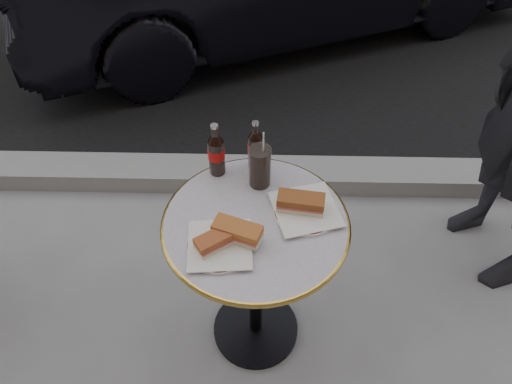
{
  "coord_description": "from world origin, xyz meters",
  "views": [
    {
      "loc": [
        0.03,
        -1.04,
        1.98
      ],
      "look_at": [
        0.0,
        0.05,
        0.82
      ],
      "focal_mm": 35.0,
      "sensor_mm": 36.0,
      "label": 1
    }
  ],
  "objects_px": {
    "plate_left": "(220,246)",
    "cola_bottle_right": "(255,145)",
    "bistro_table": "(256,283)",
    "cola_bottle_left": "(216,149)",
    "plate_right": "(306,211)",
    "cola_glass": "(260,167)"
  },
  "relations": [
    {
      "from": "plate_left",
      "to": "cola_bottle_right",
      "type": "xyz_separation_m",
      "value": [
        0.1,
        0.37,
        0.09
      ]
    },
    {
      "from": "cola_bottle_right",
      "to": "bistro_table",
      "type": "bearing_deg",
      "value": -88.53
    },
    {
      "from": "cola_bottle_left",
      "to": "cola_bottle_right",
      "type": "relative_size",
      "value": 1.07
    },
    {
      "from": "bistro_table",
      "to": "cola_bottle_left",
      "type": "relative_size",
      "value": 3.44
    },
    {
      "from": "plate_right",
      "to": "cola_glass",
      "type": "distance_m",
      "value": 0.21
    },
    {
      "from": "cola_bottle_left",
      "to": "cola_bottle_right",
      "type": "height_order",
      "value": "cola_bottle_left"
    },
    {
      "from": "cola_bottle_left",
      "to": "cola_bottle_right",
      "type": "distance_m",
      "value": 0.14
    },
    {
      "from": "plate_left",
      "to": "cola_glass",
      "type": "bearing_deg",
      "value": 67.21
    },
    {
      "from": "bistro_table",
      "to": "plate_left",
      "type": "height_order",
      "value": "plate_left"
    },
    {
      "from": "plate_right",
      "to": "cola_bottle_left",
      "type": "height_order",
      "value": "cola_bottle_left"
    },
    {
      "from": "plate_left",
      "to": "cola_bottle_right",
      "type": "relative_size",
      "value": 1.05
    },
    {
      "from": "cola_bottle_right",
      "to": "plate_left",
      "type": "bearing_deg",
      "value": -105.34
    },
    {
      "from": "cola_bottle_left",
      "to": "plate_left",
      "type": "bearing_deg",
      "value": -84.52
    },
    {
      "from": "bistro_table",
      "to": "cola_bottle_right",
      "type": "height_order",
      "value": "cola_bottle_right"
    },
    {
      "from": "plate_right",
      "to": "cola_bottle_right",
      "type": "distance_m",
      "value": 0.29
    },
    {
      "from": "plate_right",
      "to": "cola_bottle_left",
      "type": "xyz_separation_m",
      "value": [
        -0.31,
        0.18,
        0.1
      ]
    },
    {
      "from": "cola_bottle_right",
      "to": "cola_glass",
      "type": "relative_size",
      "value": 1.26
    },
    {
      "from": "plate_left",
      "to": "cola_bottle_left",
      "type": "distance_m",
      "value": 0.35
    },
    {
      "from": "plate_left",
      "to": "plate_right",
      "type": "bearing_deg",
      "value": 29.28
    },
    {
      "from": "bistro_table",
      "to": "cola_glass",
      "type": "bearing_deg",
      "value": 86.68
    },
    {
      "from": "plate_left",
      "to": "cola_bottle_right",
      "type": "height_order",
      "value": "cola_bottle_right"
    },
    {
      "from": "plate_left",
      "to": "cola_glass",
      "type": "relative_size",
      "value": 1.32
    }
  ]
}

